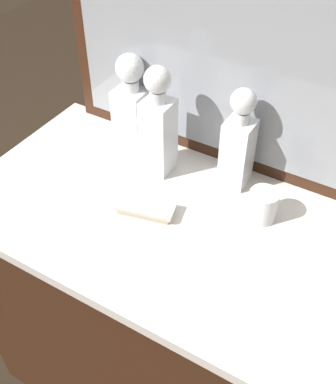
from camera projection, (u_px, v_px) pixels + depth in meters
ground_plane at (168, 378)px, 1.75m from camera, size 6.00×6.00×0.00m
dresser at (168, 312)px, 1.46m from camera, size 1.06×0.59×0.85m
dresser_mirror at (228, 30)px, 1.10m from camera, size 0.93×0.03×0.74m
crystal_decanter_front at (158, 131)px, 1.23m from camera, size 0.08×0.08×0.31m
crystal_decanter_far_right at (238, 147)px, 1.19m from camera, size 0.07×0.07×0.28m
crystal_decanter_right at (132, 107)px, 1.34m from camera, size 0.09×0.09×0.27m
crystal_tumbler_far_right at (263, 206)px, 1.15m from camera, size 0.07×0.07×0.08m
silver_brush_right at (146, 208)px, 1.18m from camera, size 0.16×0.10×0.02m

